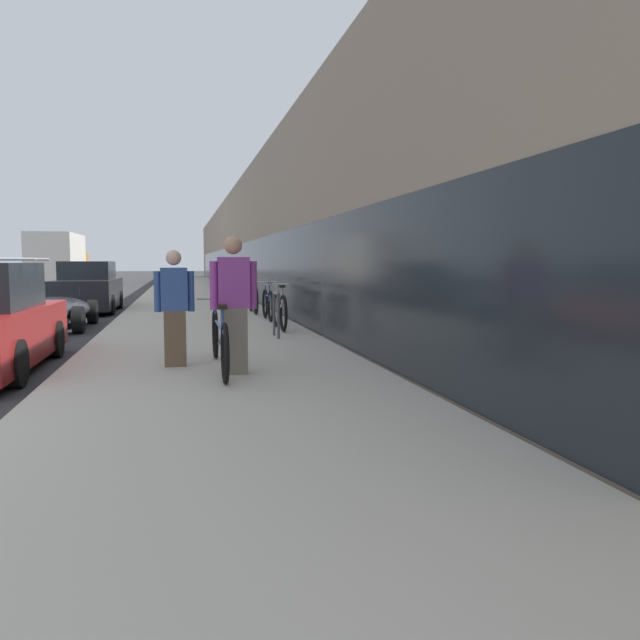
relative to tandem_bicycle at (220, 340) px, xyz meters
name	(u,v)px	position (x,y,z in m)	size (l,w,h in m)	color
sidewalk_slab	(192,298)	(0.02, 18.34, -0.45)	(4.20, 70.00, 0.14)	#BCB5A5
storefront_facade	(318,244)	(7.15, 26.34, 2.07)	(10.01, 70.00, 5.20)	gray
tandem_bicycle	(220,340)	(0.00, 0.00, 0.00)	(0.52, 2.70, 0.90)	black
person_rider	(234,305)	(0.16, -0.35, 0.48)	(0.59, 0.23, 1.72)	#756B5B
person_bystander	(175,308)	(-0.57, 0.42, 0.40)	(0.53, 0.21, 1.56)	brown
bike_rack_hoop	(276,310)	(1.26, 3.38, 0.13)	(0.05, 0.60, 0.84)	#4C4C51
cruiser_bike_nearest	(280,311)	(1.54, 4.69, 0.01)	(0.52, 1.70, 0.95)	black
cruiser_bike_middle	(268,304)	(1.59, 6.88, 0.01)	(0.52, 1.71, 0.93)	black
cruiser_bike_farthest	(253,298)	(1.50, 9.10, 0.03)	(0.52, 1.91, 0.98)	black
vintage_roadster_curbside	(50,311)	(-3.43, 7.24, -0.10)	(1.78, 3.97, 0.98)	black
parked_sedan_far	(88,289)	(-3.26, 12.29, 0.20)	(1.76, 4.48, 1.57)	black
moving_truck	(59,262)	(-7.15, 29.77, 1.05)	(2.39, 7.47, 3.13)	orange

